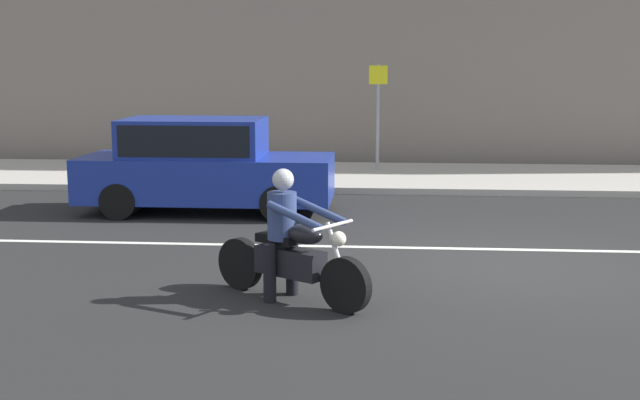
{
  "coord_description": "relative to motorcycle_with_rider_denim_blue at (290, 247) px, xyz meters",
  "views": [
    {
      "loc": [
        -1.64,
        -11.17,
        2.75
      ],
      "look_at": [
        -2.49,
        -0.43,
        0.93
      ],
      "focal_mm": 46.44,
      "sensor_mm": 36.0,
      "label": 1
    }
  ],
  "objects": [
    {
      "name": "ground_plane",
      "position": [
        2.72,
        1.94,
        -0.63
      ],
      "size": [
        80.0,
        80.0,
        0.0
      ],
      "primitive_type": "plane",
      "color": "black"
    },
    {
      "name": "sidewalk_slab",
      "position": [
        2.72,
        9.94,
        -0.56
      ],
      "size": [
        40.0,
        4.4,
        0.14
      ],
      "primitive_type": "cube",
      "color": "#A8A399",
      "rests_on": "ground_plane"
    },
    {
      "name": "lane_marking_stripe",
      "position": [
        2.53,
        2.84,
        -0.62
      ],
      "size": [
        18.0,
        0.14,
        0.01
      ],
      "primitive_type": "cube",
      "color": "silver",
      "rests_on": "ground_plane"
    },
    {
      "name": "motorcycle_with_rider_denim_blue",
      "position": [
        0.0,
        0.0,
        0.0
      ],
      "size": [
        1.92,
        1.33,
        1.54
      ],
      "color": "black",
      "rests_on": "ground_plane"
    },
    {
      "name": "parked_sedan_cobalt_blue",
      "position": [
        -2.24,
        5.49,
        0.25
      ],
      "size": [
        4.55,
        1.82,
        1.72
      ],
      "color": "navy",
      "rests_on": "ground_plane"
    },
    {
      "name": "street_sign_post",
      "position": [
        0.9,
        10.68,
        1.04
      ],
      "size": [
        0.44,
        0.08,
        2.53
      ],
      "color": "gray",
      "rests_on": "sidewalk_slab"
    }
  ]
}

